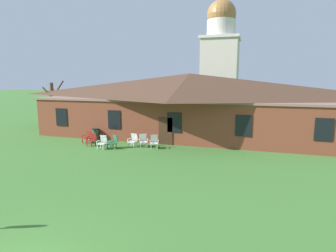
# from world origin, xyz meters

# --- Properties ---
(brick_building) EXTENTS (26.13, 10.40, 5.48)m
(brick_building) POSITION_xyz_m (-0.00, 20.60, 2.79)
(brick_building) COLOR brown
(brick_building) RESTS_ON ground
(dome_tower) EXTENTS (5.18, 5.18, 16.30)m
(dome_tower) POSITION_xyz_m (0.93, 35.27, 7.34)
(dome_tower) COLOR beige
(dome_tower) RESTS_ON ground
(lawn_chair_by_porch) EXTENTS (0.76, 0.81, 0.96)m
(lawn_chair_by_porch) POSITION_xyz_m (-6.78, 14.38, 0.50)
(lawn_chair_by_porch) COLOR maroon
(lawn_chair_by_porch) RESTS_ON ground
(lawn_chair_near_door) EXTENTS (0.71, 0.75, 0.96)m
(lawn_chair_near_door) POSITION_xyz_m (-5.91, 13.65, 0.50)
(lawn_chair_near_door) COLOR maroon
(lawn_chair_near_door) RESTS_ON ground
(lawn_chair_left_end) EXTENTS (0.65, 0.67, 0.96)m
(lawn_chair_left_end) POSITION_xyz_m (-4.69, 13.07, 0.50)
(lawn_chair_left_end) COLOR silver
(lawn_chair_left_end) RESTS_ON ground
(lawn_chair_middle) EXTENTS (0.84, 0.86, 0.96)m
(lawn_chair_middle) POSITION_xyz_m (-3.99, 13.39, 0.50)
(lawn_chair_middle) COLOR #28704C
(lawn_chair_middle) RESTS_ON ground
(lawn_chair_right_end) EXTENTS (0.69, 0.73, 0.96)m
(lawn_chair_right_end) POSITION_xyz_m (-2.83, 14.32, 0.50)
(lawn_chair_right_end) COLOR silver
(lawn_chair_right_end) RESTS_ON ground
(lawn_chair_far_side) EXTENTS (0.82, 0.86, 0.96)m
(lawn_chair_far_side) POSITION_xyz_m (-2.07, 14.43, 0.50)
(lawn_chair_far_side) COLOR white
(lawn_chair_far_side) RESTS_ON ground
(lawn_chair_under_eave) EXTENTS (0.76, 0.81, 0.96)m
(lawn_chair_under_eave) POSITION_xyz_m (-1.17, 14.31, 0.50)
(lawn_chair_under_eave) COLOR silver
(lawn_chair_under_eave) RESTS_ON ground
(bare_tree_beside_building) EXTENTS (1.96, 2.08, 4.81)m
(bare_tree_beside_building) POSITION_xyz_m (-15.11, 20.73, 2.56)
(bare_tree_beside_building) COLOR brown
(bare_tree_beside_building) RESTS_ON ground
(trash_bin) EXTENTS (0.56, 0.56, 0.98)m
(trash_bin) POSITION_xyz_m (-6.64, 15.31, 0.50)
(trash_bin) COLOR #335638
(trash_bin) RESTS_ON ground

